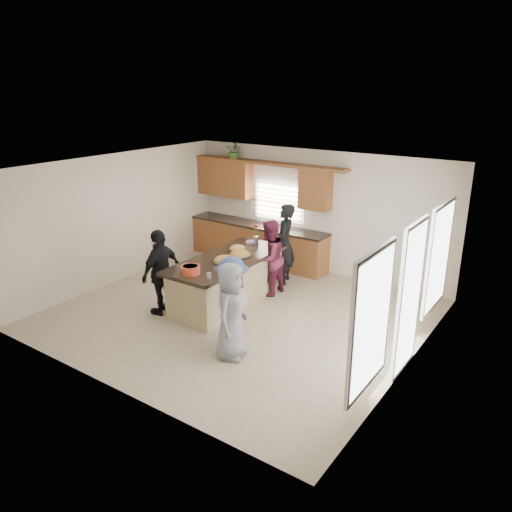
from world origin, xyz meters
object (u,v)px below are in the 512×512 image
Objects in this scene: woman_left_front at (161,272)px; salad_bowl at (190,269)px; island at (227,282)px; woman_left_back at (285,244)px; woman_right_back at (232,301)px; woman_right_front at (231,311)px; woman_left_mid at (269,258)px.

salad_bowl is at bearing 88.86° from woman_left_front.
woman_left_back is at bearing 76.34° from island.
salad_bowl is 0.75m from woman_left_front.
island is 1.70m from woman_right_back.
woman_left_mid is at bearing 4.47° from woman_right_front.
woman_left_back reaches higher than woman_right_front.
woman_right_front is at bearing -175.13° from woman_right_back.
salad_bowl is 0.21× the size of woman_left_front.
salad_bowl is 0.22× the size of woman_right_back.
woman_right_back is (0.65, -2.10, -0.02)m from woman_left_mid.
woman_right_front is (2.06, -0.54, -0.03)m from woman_left_front.
woman_right_front is at bearing -50.93° from island.
woman_left_mid is at bearing 61.37° from island.
woman_left_front is (-1.18, -1.89, 0.04)m from woman_left_mid.
woman_left_mid is 1.00× the size of woman_right_front.
woman_right_front reaches higher than salad_bowl.
woman_left_mid reaches higher than woman_right_back.
woman_left_front is at bearing 59.71° from woman_right_front.
woman_right_back is (1.09, -1.27, 0.32)m from island.
island is 1.34m from woman_left_front.
woman_left_back is 1.14× the size of woman_right_back.
woman_right_back is at bearing -49.78° from island.
woman_left_back is 1.06× the size of woman_left_front.
woman_right_back is 0.97× the size of woman_right_front.
island is 1.19m from salad_bowl.
woman_left_back is at bearing -171.51° from woman_left_mid.
island is at bearing 10.68° from woman_right_back.
woman_left_front is (-1.10, -2.63, -0.05)m from woman_left_back.
woman_left_mid is 0.96× the size of woman_left_front.
salad_bowl is at bearing -11.39° from woman_left_mid.
woman_left_front reaches higher than island.
island is 1.63× the size of woman_left_front.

